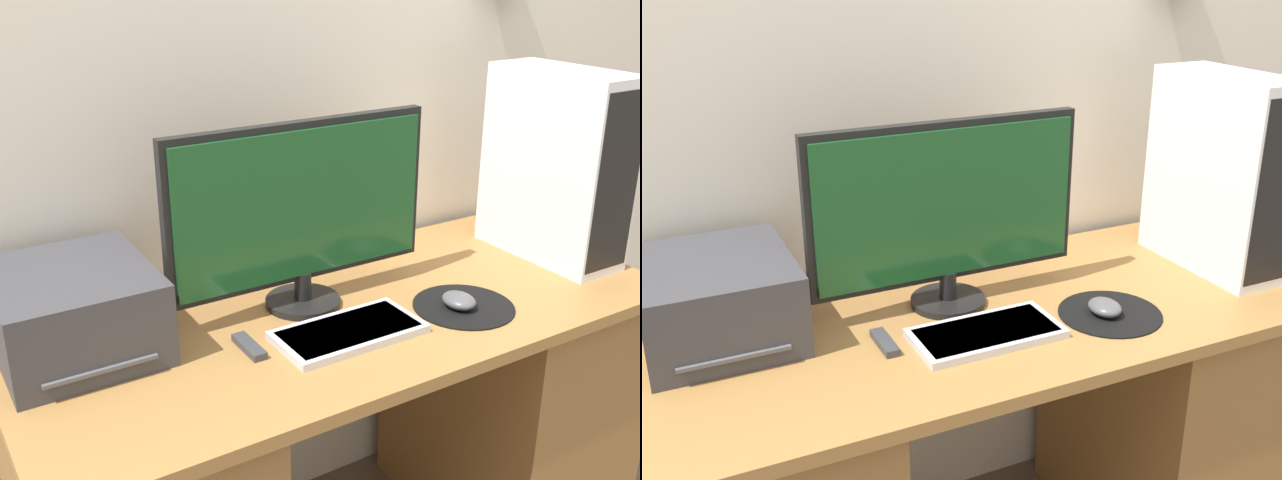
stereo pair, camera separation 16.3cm
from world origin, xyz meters
TOP-DOWN VIEW (x-y plane):
  - wall_back at (0.00, 0.73)m, footprint 6.40×0.19m
  - desk at (0.00, 0.34)m, footprint 1.55×0.68m
  - monitor at (-0.08, 0.42)m, footprint 0.65×0.18m
  - keyboard at (-0.07, 0.23)m, footprint 0.32×0.16m
  - mousepad at (0.24, 0.21)m, footprint 0.24×0.24m
  - mouse at (0.22, 0.21)m, footprint 0.07×0.09m
  - computer_tower at (0.65, 0.34)m, footprint 0.17×0.39m
  - printer at (-0.58, 0.48)m, footprint 0.31×0.36m
  - remote_control at (-0.28, 0.29)m, footprint 0.03×0.11m

SIDE VIEW (x-z plane):
  - desk at x=0.00m, z-range 0.01..0.80m
  - mousepad at x=0.24m, z-range 0.79..0.79m
  - remote_control at x=-0.28m, z-range 0.79..0.81m
  - keyboard at x=-0.07m, z-range 0.79..0.81m
  - mouse at x=0.22m, z-range 0.79..0.83m
  - printer at x=-0.58m, z-range 0.79..0.97m
  - monitor at x=-0.08m, z-range 0.81..1.25m
  - computer_tower at x=0.65m, z-range 0.79..1.29m
  - wall_back at x=0.00m, z-range 0.00..2.70m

